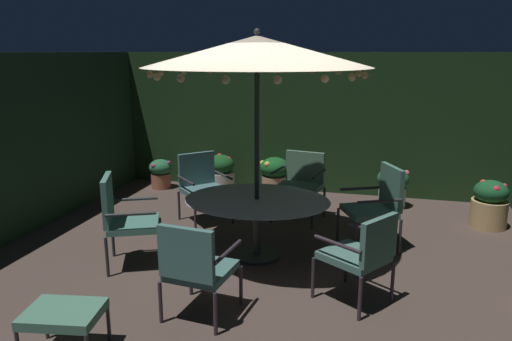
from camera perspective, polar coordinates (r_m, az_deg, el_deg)
name	(u,v)px	position (r m, az deg, el deg)	size (l,w,h in m)	color
ground_plane	(263,265)	(5.78, 0.77, -10.99)	(7.23, 6.92, 0.02)	#4B3B35
hedge_backdrop_rear	(308,123)	(8.58, 6.09, 5.61)	(7.23, 0.30, 2.40)	#1A3218
hedge_backdrop_left	(0,149)	(7.04, -27.77, 2.29)	(0.30, 6.92, 2.40)	#1B3520
patio_dining_table	(257,208)	(5.77, 0.10, -4.37)	(1.73, 1.44, 0.72)	#2C3130
patio_umbrella	(257,52)	(5.48, 0.11, 13.74)	(2.55, 2.55, 2.66)	#2F3032
patio_chair_north	(301,180)	(7.13, 5.28, -1.13)	(0.75, 0.70, 0.97)	#322C30
patio_chair_northeast	(202,183)	(7.08, -6.37, -1.44)	(0.85, 0.85, 0.97)	#312A32
patio_chair_east	(123,215)	(5.73, -15.30, -5.06)	(0.78, 0.78, 1.07)	#292C2D
patio_chair_southeast	(196,265)	(4.50, -7.07, -10.92)	(0.65, 0.66, 0.95)	#322932
patio_chair_south	(362,251)	(4.83, 12.35, -9.25)	(0.80, 0.79, 0.93)	#312830
patio_chair_southwest	(378,202)	(6.25, 14.09, -3.60)	(0.81, 0.80, 1.04)	#302D34
ottoman_footrest	(63,315)	(4.34, -21.66, -15.48)	(0.65, 0.54, 0.41)	#32322E
potted_plant_back_center	(220,173)	(8.59, -4.21, -0.27)	(0.50, 0.50, 0.65)	beige
potted_plant_right_near	(274,173)	(8.51, 2.18, -0.35)	(0.52, 0.52, 0.62)	tan
potted_plant_back_right	(490,204)	(7.56, 25.70, -3.56)	(0.49, 0.49, 0.67)	tan
potted_plant_right_far	(161,173)	(8.93, -11.11, -0.24)	(0.41, 0.41, 0.53)	#A76042
potted_plant_front_corner	(393,186)	(7.99, 15.71, -1.77)	(0.49, 0.49, 0.63)	beige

